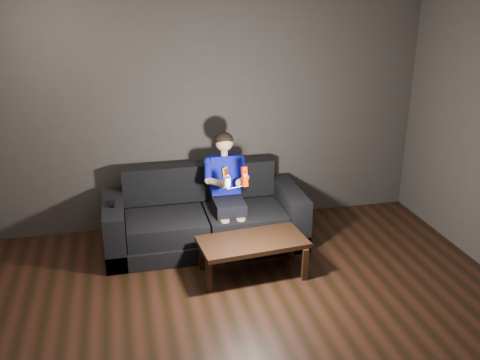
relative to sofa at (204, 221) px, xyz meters
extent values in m
plane|color=black|center=(0.16, -1.92, -0.27)|extent=(5.00, 5.00, 0.00)
cube|color=#3F3A36|center=(0.16, 0.58, 1.08)|extent=(5.00, 0.04, 2.70)
cube|color=black|center=(0.00, -0.03, -0.18)|extent=(2.12, 0.91, 0.18)
cube|color=black|center=(-0.42, -0.13, 0.03)|extent=(0.83, 0.64, 0.22)
cube|color=black|center=(0.42, -0.13, 0.03)|extent=(0.83, 0.64, 0.22)
cube|color=black|center=(0.00, 0.32, 0.34)|extent=(1.69, 0.21, 0.41)
cube|color=black|center=(-0.95, -0.03, 0.02)|extent=(0.21, 0.91, 0.58)
cube|color=black|center=(0.95, -0.03, 0.02)|extent=(0.21, 0.91, 0.58)
cube|color=black|center=(0.24, -0.15, 0.21)|extent=(0.31, 0.40, 0.15)
cube|color=#0C1896|center=(0.24, 0.06, 0.49)|extent=(0.31, 0.22, 0.44)
cube|color=#F2F61E|center=(0.24, -0.03, 0.56)|extent=(0.10, 0.10, 0.10)
cube|color=red|center=(0.24, -0.03, 0.56)|extent=(0.06, 0.06, 0.07)
cylinder|color=#E2B285|center=(0.24, 0.06, 0.73)|extent=(0.07, 0.07, 0.06)
sphere|color=#E2B285|center=(0.24, 0.06, 0.86)|extent=(0.19, 0.19, 0.19)
ellipsoid|color=black|center=(0.24, 0.07, 0.88)|extent=(0.20, 0.20, 0.17)
cylinder|color=#0C1896|center=(0.05, -0.01, 0.57)|extent=(0.08, 0.24, 0.20)
cylinder|color=#0C1896|center=(0.43, -0.01, 0.57)|extent=(0.08, 0.24, 0.20)
cylinder|color=#E2B285|center=(0.10, -0.17, 0.52)|extent=(0.15, 0.25, 0.11)
cylinder|color=#E2B285|center=(0.39, -0.17, 0.52)|extent=(0.15, 0.25, 0.11)
sphere|color=#E2B285|center=(0.16, -0.27, 0.51)|extent=(0.09, 0.09, 0.09)
sphere|color=#E2B285|center=(0.33, -0.27, 0.51)|extent=(0.09, 0.09, 0.09)
cylinder|color=#E2B285|center=(0.16, -0.36, -0.02)|extent=(0.09, 0.09, 0.36)
cylinder|color=#E2B285|center=(0.32, -0.36, -0.02)|extent=(0.09, 0.09, 0.36)
cube|color=red|center=(0.33, -0.50, 0.67)|extent=(0.06, 0.08, 0.20)
cube|color=#770802|center=(0.33, -0.52, 0.72)|extent=(0.03, 0.02, 0.03)
cylinder|color=white|center=(0.33, -0.52, 0.65)|extent=(0.02, 0.01, 0.02)
ellipsoid|color=white|center=(0.16, -0.49, 0.62)|extent=(0.08, 0.10, 0.15)
cylinder|color=black|center=(0.16, -0.53, 0.68)|extent=(0.03, 0.01, 0.03)
cube|color=black|center=(-0.95, -0.08, 0.33)|extent=(0.04, 0.16, 0.03)
cube|color=black|center=(-0.95, -0.03, 0.34)|extent=(0.02, 0.02, 0.00)
cube|color=black|center=(0.35, -0.76, 0.08)|extent=(1.07, 0.61, 0.05)
cube|color=black|center=(-0.12, -0.97, -0.10)|extent=(0.06, 0.06, 0.33)
cube|color=black|center=(0.81, -0.97, -0.10)|extent=(0.06, 0.06, 0.33)
cube|color=black|center=(-0.12, -0.55, -0.10)|extent=(0.06, 0.06, 0.33)
cube|color=black|center=(0.81, -0.55, -0.10)|extent=(0.06, 0.06, 0.33)
camera|label=1|loc=(-0.80, -5.23, 2.47)|focal=40.00mm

